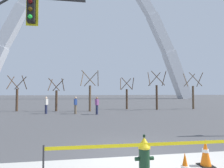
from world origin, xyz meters
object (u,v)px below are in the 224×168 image
object	(u,v)px
pedestrian_walking_left	(75,105)
pedestrian_standing_center	(97,105)
traffic_cone_by_hydrant	(206,153)
pedestrian_walking_right	(46,105)
monument_arch	(91,32)
fire_hydrant	(144,157)

from	to	relation	value
pedestrian_walking_left	pedestrian_standing_center	world-z (taller)	same
traffic_cone_by_hydrant	pedestrian_walking_right	bearing A→B (deg)	117.45
monument_arch	pedestrian_standing_center	size ratio (longest dim) A/B	39.20
fire_hydrant	pedestrian_walking_left	size ratio (longest dim) A/B	0.62
fire_hydrant	traffic_cone_by_hydrant	size ratio (longest dim) A/B	1.36
fire_hydrant	pedestrian_walking_left	xyz separation A→B (m)	(-2.25, 12.96, 0.35)
fire_hydrant	pedestrian_standing_center	bearing A→B (deg)	91.46
fire_hydrant	monument_arch	world-z (taller)	monument_arch
pedestrian_walking_left	pedestrian_standing_center	size ratio (longest dim) A/B	1.00
monument_arch	pedestrian_walking_left	xyz separation A→B (m)	(-2.51, -35.52, -18.93)
pedestrian_walking_left	pedestrian_standing_center	xyz separation A→B (m)	(1.94, -0.74, 0.00)
fire_hydrant	pedestrian_walking_right	size ratio (longest dim) A/B	0.62
traffic_cone_by_hydrant	pedestrian_standing_center	size ratio (longest dim) A/B	0.46
pedestrian_walking_left	pedestrian_standing_center	distance (m)	2.07
pedestrian_walking_right	fire_hydrant	bearing A→B (deg)	-69.74
pedestrian_standing_center	pedestrian_walking_right	bearing A→B (deg)	165.28
fire_hydrant	pedestrian_walking_right	xyz separation A→B (m)	(-4.96, 13.45, 0.35)
monument_arch	fire_hydrant	bearing A→B (deg)	-90.31
pedestrian_standing_center	pedestrian_walking_right	distance (m)	4.81
fire_hydrant	pedestrian_standing_center	distance (m)	12.23
pedestrian_walking_right	pedestrian_walking_left	bearing A→B (deg)	-10.17
monument_arch	pedestrian_walking_right	world-z (taller)	monument_arch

